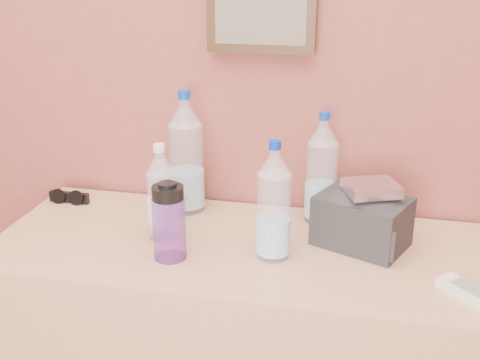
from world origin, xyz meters
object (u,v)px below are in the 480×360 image
pet_large_b (186,159)px  pet_large_d (274,207)px  sunglasses (69,197)px  ac_remote (474,295)px  pet_small (162,198)px  toiletry_bag (362,218)px  nalgene_bottle (169,222)px  pet_large_c (322,174)px  foil_packet (371,188)px

pet_large_b → pet_large_d: 0.38m
pet_large_b → sunglasses: (-0.37, -0.03, -0.14)m
ac_remote → pet_small: bearing=-145.8°
ac_remote → toiletry_bag: 0.34m
nalgene_bottle → toiletry_bag: nalgene_bottle is taller
pet_large_c → toiletry_bag: 0.19m
pet_large_d → foil_packet: (0.23, 0.10, 0.03)m
pet_large_b → nalgene_bottle: pet_large_b is taller
sunglasses → toiletry_bag: toiletry_bag is taller
pet_large_b → foil_packet: (0.53, -0.13, 0.01)m
toiletry_bag → pet_large_d: bearing=-128.8°
pet_large_b → foil_packet: 0.54m
ac_remote → pet_large_c: bearing=-178.2°
pet_small → ac_remote: pet_small is taller
pet_large_b → pet_small: size_ratio=1.37×
pet_small → foil_packet: 0.54m
toiletry_bag → nalgene_bottle: bearing=-136.0°
pet_large_c → sunglasses: pet_large_c is taller
toiletry_bag → pet_large_c: bearing=155.5°
pet_large_c → pet_small: pet_large_c is taller
pet_large_d → sunglasses: 0.71m
foil_packet → pet_large_d: bearing=-155.7°
ac_remote → foil_packet: 0.35m
pet_large_c → nalgene_bottle: (-0.34, -0.31, -0.04)m
nalgene_bottle → sunglasses: (-0.42, 0.27, -0.08)m
pet_small → foil_packet: size_ratio=2.05×
toiletry_bag → pet_large_b: bearing=-169.9°
nalgene_bottle → toiletry_bag: bearing=20.7°
pet_large_c → nalgene_bottle: pet_large_c is taller
toiletry_bag → pet_small: bearing=-148.8°
pet_large_c → foil_packet: bearing=-45.9°
nalgene_bottle → ac_remote: bearing=-3.3°
nalgene_bottle → toiletry_bag: size_ratio=0.90×
pet_large_c → ac_remote: size_ratio=1.88×
pet_small → foil_packet: bearing=6.7°
pet_small → toiletry_bag: (0.52, 0.07, -0.04)m
ac_remote → toiletry_bag: size_ratio=0.76×
pet_large_b → pet_large_c: size_ratio=1.13×
pet_large_b → ac_remote: size_ratio=2.14×
pet_large_d → pet_small: size_ratio=1.16×
nalgene_bottle → pet_large_b: bearing=98.8°
pet_small → nalgene_bottle: pet_small is taller
pet_large_c → toiletry_bag: (0.12, -0.13, -0.06)m
pet_large_c → nalgene_bottle: 0.46m
pet_small → nalgene_bottle: 0.12m
pet_large_d → foil_packet: bearing=24.3°
foil_packet → toiletry_bag: bearing=152.5°
pet_large_b → ac_remote: 0.85m
pet_large_c → foil_packet: size_ratio=2.47×
pet_small → sunglasses: bearing=155.4°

